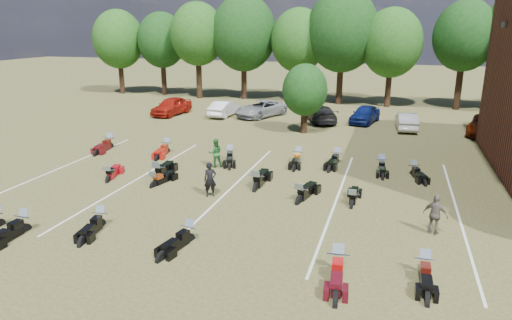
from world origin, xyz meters
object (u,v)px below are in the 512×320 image
at_px(person_green, 215,153).
at_px(motorcycle_7, 109,181).
at_px(person_black, 210,180).
at_px(motorcycle_0, 24,232).
at_px(car_0, 171,106).
at_px(person_grey, 435,215).
at_px(car_4, 365,114).
at_px(motorcycle_3, 189,242).
at_px(motorcycle_14, 110,148).

xyz_separation_m(person_green, motorcycle_7, (-4.20, -3.82, -0.79)).
relative_size(person_black, motorcycle_0, 0.70).
xyz_separation_m(car_0, person_grey, (20.23, -18.49, 0.01)).
bearing_deg(person_green, car_0, -83.45).
bearing_deg(car_4, motorcycle_3, -88.38).
distance_m(car_4, motorcycle_0, 26.53).
relative_size(car_0, motorcycle_0, 1.98).
relative_size(car_0, motorcycle_3, 2.13).
height_order(person_green, person_grey, person_green).
bearing_deg(person_green, motorcycle_0, 39.61).
xyz_separation_m(person_black, person_green, (-1.45, 4.25, -0.00)).
bearing_deg(motorcycle_0, motorcycle_3, 8.58).
distance_m(motorcycle_0, motorcycle_7, 5.96).
bearing_deg(person_black, motorcycle_7, 141.25).
height_order(car_4, motorcycle_0, car_4).
bearing_deg(person_grey, car_4, -56.83).
xyz_separation_m(car_4, person_green, (-6.92, -14.48, 0.09)).
relative_size(car_4, motorcycle_7, 1.92).
height_order(motorcycle_3, motorcycle_7, motorcycle_7).
xyz_separation_m(car_4, motorcycle_14, (-14.82, -12.72, -0.70)).
height_order(car_4, motorcycle_7, car_4).
bearing_deg(motorcycle_7, motorcycle_0, 78.95).
relative_size(car_0, person_green, 2.82).
bearing_deg(motorcycle_14, motorcycle_3, -52.63).
height_order(car_0, motorcycle_14, car_0).
xyz_separation_m(motorcycle_0, motorcycle_14, (-4.09, 11.53, 0.00)).
relative_size(car_0, person_grey, 2.88).
relative_size(car_4, person_black, 2.58).
relative_size(person_black, motorcycle_3, 0.76).
bearing_deg(motorcycle_3, person_grey, 31.85).
distance_m(motorcycle_3, motorcycle_14, 14.71).
bearing_deg(motorcycle_0, person_grey, 15.18).
distance_m(person_grey, motorcycle_3, 9.07).
height_order(person_grey, motorcycle_3, person_grey).
bearing_deg(car_4, car_0, -162.44).
xyz_separation_m(car_0, person_black, (10.80, -17.29, 0.03)).
distance_m(person_grey, motorcycle_7, 15.19).
distance_m(car_0, motorcycle_14, 11.41).
bearing_deg(person_black, person_grey, -41.74).
bearing_deg(person_grey, motorcycle_0, 38.30).
relative_size(person_grey, motorcycle_7, 0.73).
xyz_separation_m(person_black, motorcycle_7, (-5.65, 0.42, -0.79)).
distance_m(person_green, motorcycle_7, 5.73).
bearing_deg(car_0, person_black, -51.12).
bearing_deg(motorcycle_0, motorcycle_14, 108.33).
xyz_separation_m(person_grey, motorcycle_0, (-14.70, -4.32, -0.77)).
bearing_deg(person_green, motorcycle_14, -41.62).
height_order(motorcycle_0, motorcycle_14, motorcycle_14).
relative_size(motorcycle_0, motorcycle_3, 1.07).
height_order(person_grey, motorcycle_0, person_grey).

